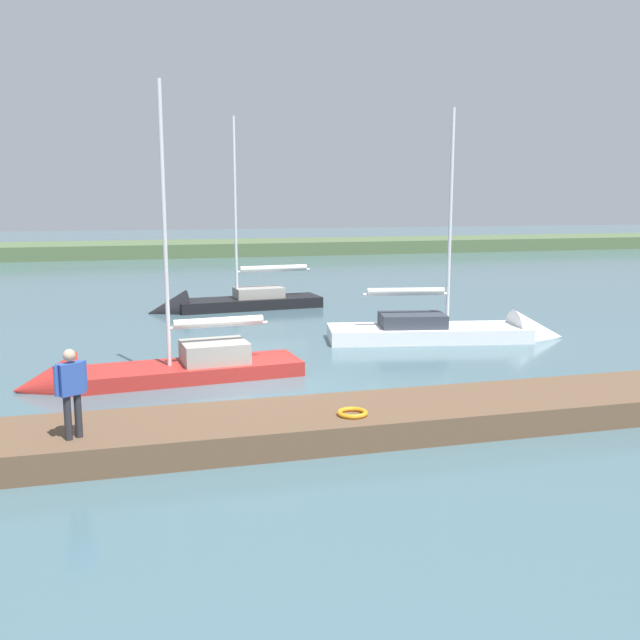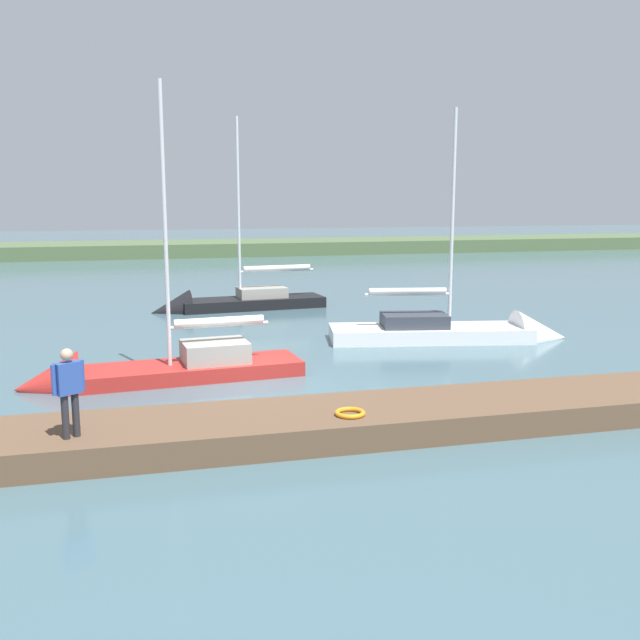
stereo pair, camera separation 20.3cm
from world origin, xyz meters
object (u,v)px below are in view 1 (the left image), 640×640
Objects in this scene: life_ring_buoy at (352,413)px; sailboat_near_dock at (142,376)px; sailboat_outer_mooring at (463,336)px; person_on_dock at (71,387)px; sailboat_behind_pier at (225,307)px.

sailboat_near_dock reaches higher than life_ring_buoy.
sailboat_outer_mooring is at bearing -127.60° from life_ring_buoy.
sailboat_outer_mooring is 5.26× the size of person_on_dock.
life_ring_buoy is 0.07× the size of sailboat_behind_pier.
sailboat_near_dock is (4.31, -6.26, -0.47)m from life_ring_buoy.
sailboat_behind_pier reaches higher than sailboat_outer_mooring.
sailboat_near_dock is at bearing -43.80° from person_on_dock.
sailboat_behind_pier is 19.62m from person_on_dock.
sailboat_near_dock is 6.58m from person_on_dock.
person_on_dock is (12.92, 9.49, 1.49)m from sailboat_outer_mooring.
life_ring_buoy is 5.71m from person_on_dock.
sailboat_outer_mooring is (-7.64, 9.34, 0.02)m from sailboat_behind_pier.
sailboat_behind_pier is at bearing -88.93° from life_ring_buoy.
life_ring_buoy is at bearing 85.76° from sailboat_behind_pier.
sailboat_outer_mooring is 16.10m from person_on_dock.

